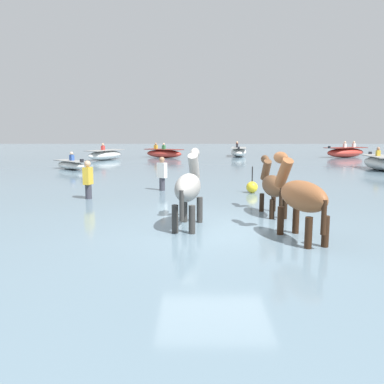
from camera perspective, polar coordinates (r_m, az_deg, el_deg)
The scene contains 14 objects.
ground_plane at distance 8.96m, azimuth 3.18°, elevation -7.89°, with size 120.00×120.00×0.00m, color #666051.
water_surface at distance 18.73m, azimuth 1.77°, elevation 1.54°, with size 90.00×90.00×0.42m, color slate.
horse_lead_bay at distance 10.45m, azimuth 11.34°, elevation 0.66°, with size 0.59×1.75×1.90m.
horse_trailing_grey at distance 8.92m, azimuth -0.48°, elevation 0.40°, with size 0.75×1.98×2.15m.
horse_flank_chestnut at distance 8.15m, azimuth 15.15°, elevation -0.83°, with size 0.92×1.95×2.12m.
boat_near_port at distance 31.79m, azimuth -4.02°, elevation 5.50°, with size 3.35×2.65×1.15m.
boat_mid_outer at distance 23.21m, azimuth -16.83°, elevation 3.72°, with size 2.35×2.29×0.97m.
boat_distant_east at distance 34.38m, azimuth 20.95°, elevation 5.28°, with size 3.91×2.89×1.26m.
boat_far_offshore at distance 30.01m, azimuth -12.23°, elevation 5.17°, with size 2.60×3.61×1.20m.
boat_far_inshore at distance 33.44m, azimuth 6.63°, elevation 5.67°, with size 1.62×3.68×1.21m.
boat_mid_channel at distance 24.28m, azimuth 25.15°, elevation 3.78°, with size 1.59×3.60×1.24m.
person_onlooker_right at distance 13.04m, azimuth -14.51°, elevation 1.00°, with size 0.27×0.36×1.63m.
person_wading_close at distance 14.43m, azimuth -4.27°, elevation 1.98°, with size 0.38×0.33×1.63m.
channel_buoy at distance 14.01m, azimuth 8.51°, elevation 0.71°, with size 0.40×0.40×0.91m.
Camera 1 is at (-0.42, -8.58, 2.57)m, focal length 37.59 mm.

